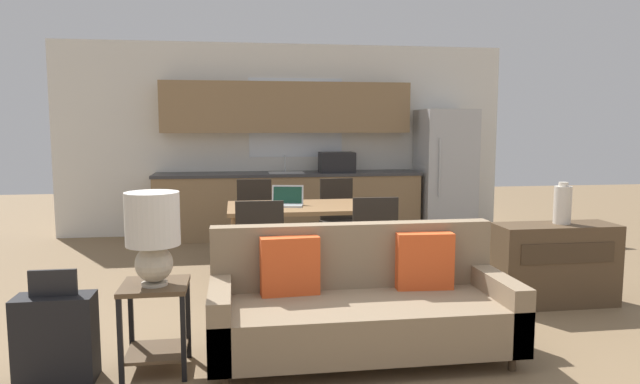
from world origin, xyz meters
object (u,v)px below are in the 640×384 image
(vase, at_px, (562,204))
(table_lamp, at_px, (153,231))
(side_table, at_px, (156,313))
(suitcase, at_px, (56,338))
(refrigerator, at_px, (445,172))
(dining_table, at_px, (306,211))
(dining_chair_far_right, at_px, (339,216))
(credenza, at_px, (554,264))
(dining_chair_far_left, at_px, (254,217))
(couch, at_px, (360,306))
(dining_chair_near_left, at_px, (260,248))
(laptop, at_px, (287,201))
(dining_chair_near_right, at_px, (372,243))

(vase, bearing_deg, table_lamp, -163.88)
(side_table, relative_size, suitcase, 0.82)
(vase, bearing_deg, side_table, -164.44)
(refrigerator, distance_m, side_table, 5.50)
(dining_table, height_order, dining_chair_far_right, dining_chair_far_right)
(vase, relative_size, dining_chair_far_right, 0.39)
(dining_table, height_order, credenza, dining_table)
(dining_chair_far_left, distance_m, suitcase, 3.24)
(side_table, height_order, suitcase, suitcase)
(couch, xyz_separation_m, suitcase, (-1.92, -0.14, -0.06))
(couch, distance_m, dining_chair_far_right, 2.81)
(dining_table, relative_size, credenza, 1.50)
(side_table, bearing_deg, table_lamp, -80.78)
(refrigerator, relative_size, dining_chair_near_left, 1.90)
(laptop, height_order, suitcase, laptop)
(dining_chair_near_left, bearing_deg, dining_chair_far_left, -88.29)
(side_table, xyz_separation_m, dining_chair_near_right, (1.71, 1.29, 0.13))
(side_table, bearing_deg, dining_chair_near_right, 36.89)
(dining_chair_near_right, xyz_separation_m, suitcase, (-2.30, -1.35, -0.23))
(dining_table, bearing_deg, laptop, 177.07)
(side_table, relative_size, vase, 1.57)
(credenza, xyz_separation_m, dining_chair_near_left, (-2.53, 0.32, 0.15))
(vase, height_order, dining_chair_near_left, vase)
(table_lamp, xyz_separation_m, laptop, (1.02, 2.11, -0.11))
(dining_chair_far_left, height_order, laptop, laptop)
(dining_chair_near_left, bearing_deg, refrigerator, -130.80)
(refrigerator, xyz_separation_m, dining_table, (-2.28, -2.16, -0.20))
(couch, height_order, dining_chair_far_left, dining_chair_far_left)
(vase, distance_m, laptop, 2.56)
(dining_chair_near_right, bearing_deg, vase, 168.86)
(laptop, bearing_deg, suitcase, -115.89)
(side_table, distance_m, table_lamp, 0.53)
(side_table, bearing_deg, suitcase, -173.75)
(credenza, xyz_separation_m, suitcase, (-3.83, -0.96, -0.08))
(dining_table, relative_size, dining_chair_near_right, 1.68)
(dining_chair_far_left, bearing_deg, credenza, -34.11)
(dining_table, xyz_separation_m, vase, (2.09, -1.14, 0.19))
(dining_table, bearing_deg, credenza, -29.90)
(dining_chair_near_left, bearing_deg, couch, 120.94)
(couch, bearing_deg, table_lamp, -175.15)
(couch, bearing_deg, side_table, -176.60)
(refrigerator, relative_size, dining_chair_far_right, 1.90)
(credenza, bearing_deg, couch, -156.87)
(side_table, bearing_deg, dining_chair_near_left, 59.61)
(dining_chair_near_left, xyz_separation_m, dining_chair_near_right, (1.00, 0.08, 0.00))
(dining_chair_far_right, relative_size, dining_chair_far_left, 1.00)
(side_table, bearing_deg, dining_table, 59.49)
(laptop, bearing_deg, credenza, -16.88)
(table_lamp, bearing_deg, dining_table, 60.00)
(couch, bearing_deg, vase, 23.11)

